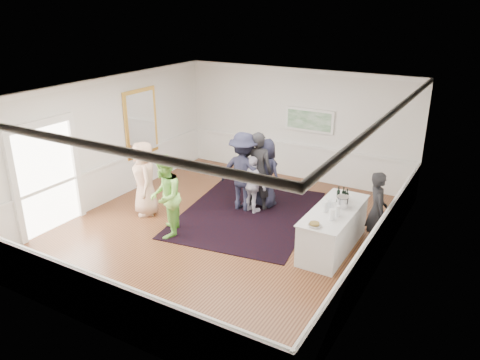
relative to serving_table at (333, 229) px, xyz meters
The scene contains 23 objects.
floor 2.53m from the serving_table, behind, with size 8.00×8.00×0.00m, color brown.
ceiling 3.70m from the serving_table, behind, with size 7.00×8.00×0.02m, color white.
wall_left 6.08m from the serving_table, behind, with size 0.02×8.00×3.20m, color white.
wall_right 1.60m from the serving_table, 21.71° to the right, with size 0.02×8.00×3.20m, color white.
wall_back 4.49m from the serving_table, 124.40° to the left, with size 7.00×0.02×3.20m, color white.
wall_front 5.18m from the serving_table, 119.05° to the right, with size 7.00×0.02×3.20m, color white.
wainscoting 2.49m from the serving_table, behind, with size 7.00×8.00×1.00m, color white, non-canonical shape.
mirror 6.12m from the serving_table, behind, with size 0.05×1.25×1.85m.
doorway 6.41m from the serving_table, 158.56° to the right, with size 0.10×1.78×2.56m.
landscape_painting 4.29m from the serving_table, 120.20° to the left, with size 1.44×0.06×0.66m.
area_rug 2.48m from the serving_table, 166.30° to the left, with size 3.04×3.99×0.02m, color black.
serving_table is the anchor object (origin of this frame).
bartender 0.98m from the serving_table, 33.46° to the left, with size 0.62×0.41×1.71m, color black.
guest_tan 4.63m from the serving_table, behind, with size 0.90×0.59×1.84m, color tan.
guest_green 3.68m from the serving_table, 159.70° to the right, with size 0.90×0.70×1.86m, color #8AD756.
guest_lilac 2.47m from the serving_table, 162.23° to the left, with size 0.85×0.35×1.45m, color silver.
guest_dark_a 2.80m from the serving_table, 163.05° to the left, with size 1.29×0.74×1.99m, color #1C1D2F.
guest_dark_b 2.61m from the serving_table, 156.57° to the left, with size 0.73×0.48×2.00m, color black.
guest_navy 2.63m from the serving_table, 150.80° to the left, with size 0.87×0.56×1.77m, color #1C1D2F.
wine_bottles 0.78m from the serving_table, 91.48° to the left, with size 0.28×0.26×0.31m.
juice_pitchers 0.61m from the serving_table, 91.09° to the right, with size 0.41×0.57×0.24m.
ice_bucket 0.60m from the serving_table, 60.63° to the left, with size 0.26×0.26×0.24m, color silver.
nut_bowl 1.06m from the serving_table, 94.62° to the right, with size 0.25×0.25×0.08m.
Camera 1 is at (5.16, -8.16, 4.96)m, focal length 35.00 mm.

